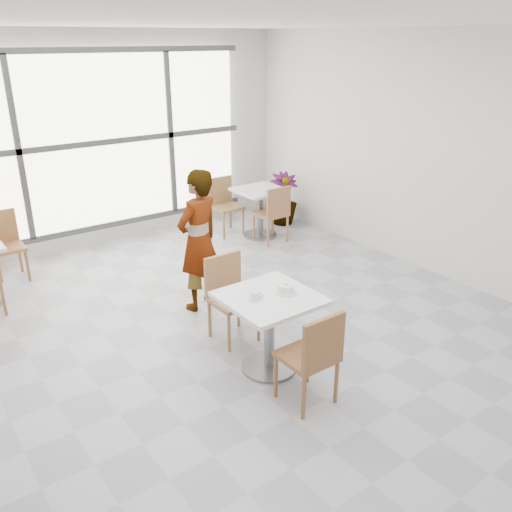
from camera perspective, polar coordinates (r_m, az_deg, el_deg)
floor at (r=5.65m, az=-1.82°, el=-8.49°), size 7.00×7.00×0.00m
ceiling at (r=4.86m, az=-2.28°, el=23.58°), size 7.00×7.00×0.00m
wall_back at (r=8.12m, az=-16.37°, el=11.54°), size 6.00×0.00×6.00m
wall_right at (r=7.13m, az=18.65°, el=9.89°), size 0.00×7.00×7.00m
window at (r=8.06m, az=-16.20°, el=11.48°), size 4.60×0.07×2.52m
main_table at (r=4.89m, az=1.43°, el=-6.66°), size 0.80×0.80×0.75m
chair_near at (r=4.46m, az=6.14°, el=-10.21°), size 0.42×0.42×0.87m
chair_far at (r=5.44m, az=-2.88°, el=-3.79°), size 0.42×0.42×0.87m
oatmeal_bowl at (r=4.84m, az=3.16°, el=-3.39°), size 0.21×0.21×0.09m
coffee_cup at (r=4.72m, az=-0.08°, el=-4.22°), size 0.16×0.13×0.07m
person at (r=5.96m, az=-6.09°, el=1.62°), size 0.67×0.53×1.60m
bg_table_right at (r=8.25m, az=0.43°, el=5.34°), size 0.70×0.70×0.75m
bg_chair_left_far at (r=7.48m, az=-25.18°, el=1.45°), size 0.42×0.42×0.87m
bg_chair_right_near at (r=7.98m, az=1.92°, el=4.83°), size 0.42×0.42×0.87m
bg_chair_right_far at (r=8.44m, az=-3.41°, el=5.78°), size 0.42×0.42×0.87m
plant_right at (r=8.87m, az=2.86°, el=6.08°), size 0.62×0.62×0.84m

